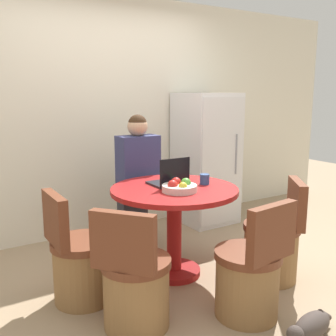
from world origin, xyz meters
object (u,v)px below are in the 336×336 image
at_px(dining_table, 174,210).
at_px(cat, 310,327).
at_px(chair_near_camera, 249,278).
at_px(chair_near_right_corner, 273,246).
at_px(chair_near_left_corner, 135,287).
at_px(fruit_bowl, 179,187).
at_px(refrigerator, 206,158).
at_px(chair_left_side, 81,264).
at_px(person_seated, 136,175).
at_px(laptop, 170,179).

distance_m(dining_table, cat, 1.36).
bearing_deg(chair_near_camera, cat, 104.64).
bearing_deg(chair_near_right_corner, chair_near_left_corner, -51.63).
relative_size(chair_near_left_corner, fruit_bowl, 3.03).
bearing_deg(refrigerator, chair_left_side, -152.47).
relative_size(chair_near_right_corner, chair_left_side, 1.00).
bearing_deg(cat, person_seated, -93.00).
xyz_separation_m(refrigerator, chair_near_left_corner, (-1.77, -1.55, -0.49)).
xyz_separation_m(chair_left_side, laptop, (0.85, 0.09, 0.54)).
xyz_separation_m(person_seated, fruit_bowl, (-0.07, -0.89, 0.08)).
height_order(chair_near_left_corner, laptop, laptop).
relative_size(refrigerator, fruit_bowl, 5.48).
bearing_deg(chair_near_right_corner, chair_near_camera, -23.18).
xyz_separation_m(laptop, cat, (0.23, -1.33, -0.74)).
bearing_deg(chair_near_left_corner, chair_left_side, -19.66).
bearing_deg(person_seated, refrigerator, -166.32).
bearing_deg(laptop, dining_table, 82.53).
height_order(chair_near_right_corner, chair_near_left_corner, same).
relative_size(dining_table, person_seated, 0.79).
relative_size(dining_table, chair_near_left_corner, 1.25).
xyz_separation_m(refrigerator, chair_near_camera, (-1.03, -1.85, -0.49)).
relative_size(chair_near_camera, person_seated, 0.64).
height_order(dining_table, chair_left_side, chair_left_side).
bearing_deg(dining_table, chair_left_side, 179.67).
relative_size(chair_near_camera, chair_left_side, 1.00).
xyz_separation_m(refrigerator, cat, (-0.88, -2.26, -0.69)).
height_order(chair_near_right_corner, laptop, laptop).
height_order(chair_near_right_corner, person_seated, person_seated).
bearing_deg(refrigerator, person_seated, -166.32).
bearing_deg(fruit_bowl, chair_left_side, 170.13).
xyz_separation_m(dining_table, chair_near_camera, (0.09, -0.83, -0.29)).
distance_m(refrigerator, chair_near_right_corner, 1.67).
relative_size(dining_table, laptop, 3.68).
distance_m(chair_left_side, fruit_bowl, 0.96).
xyz_separation_m(dining_table, chair_near_left_corner, (-0.65, -0.53, -0.29)).
distance_m(chair_near_right_corner, chair_near_left_corner, 1.31).
distance_m(dining_table, chair_near_camera, 0.89).
bearing_deg(person_seated, cat, 95.81).
bearing_deg(chair_near_right_corner, fruit_bowl, -80.62).
bearing_deg(fruit_bowl, refrigerator, 45.02).
bearing_deg(laptop, person_seated, -91.98).
distance_m(dining_table, fruit_bowl, 0.27).
xyz_separation_m(chair_near_right_corner, chair_near_left_corner, (-1.31, -0.01, 0.00)).
height_order(dining_table, person_seated, person_seated).
bearing_deg(refrigerator, cat, -111.22).
xyz_separation_m(dining_table, fruit_bowl, (-0.04, -0.13, 0.23)).
xyz_separation_m(refrigerator, laptop, (-1.10, -0.93, 0.05)).
relative_size(chair_near_camera, laptop, 2.94).
distance_m(chair_near_left_corner, fruit_bowl, 0.90).
bearing_deg(person_seated, laptop, 88.02).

